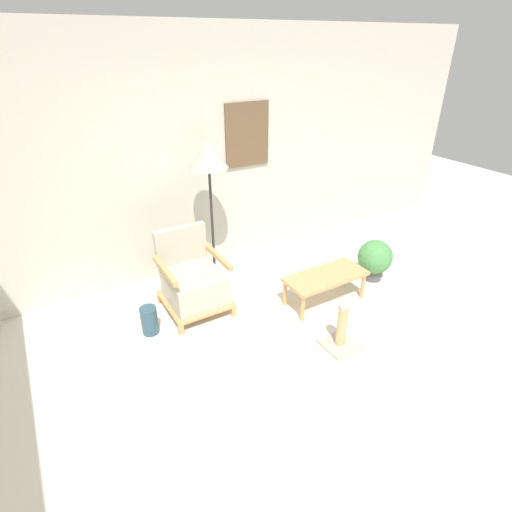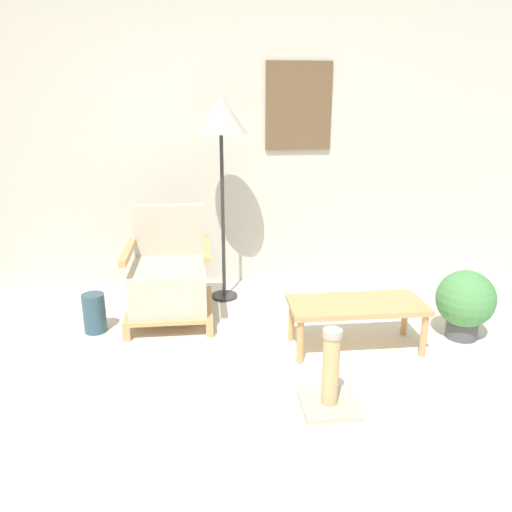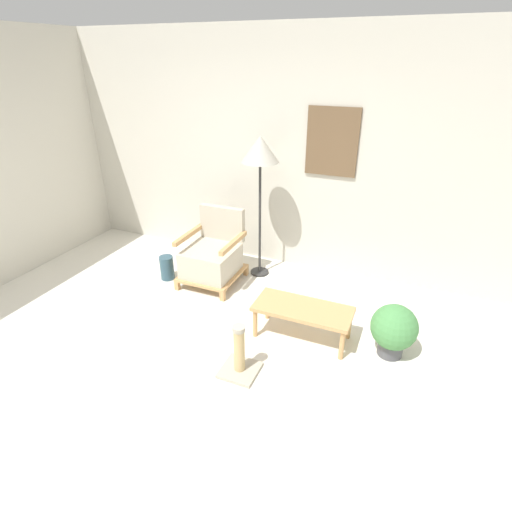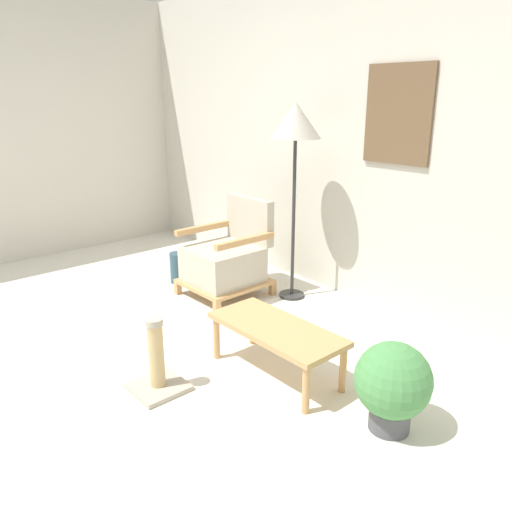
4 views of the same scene
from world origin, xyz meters
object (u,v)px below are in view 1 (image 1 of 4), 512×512
at_px(coffee_table, 326,278).
at_px(vase, 149,320).
at_px(armchair, 193,282).
at_px(floor_lamp, 209,160).
at_px(scratching_post, 341,333).
at_px(potted_plant, 375,258).

height_order(coffee_table, vase, coffee_table).
height_order(armchair, floor_lamp, floor_lamp).
bearing_deg(armchair, scratching_post, -53.65).
xyz_separation_m(floor_lamp, vase, (-0.96, -0.55, -1.30)).
height_order(floor_lamp, scratching_post, floor_lamp).
bearing_deg(vase, potted_plant, -8.08).
height_order(vase, potted_plant, potted_plant).
xyz_separation_m(vase, scratching_post, (1.45, -1.09, 0.01)).
bearing_deg(vase, armchair, 16.89).
bearing_deg(floor_lamp, potted_plant, -29.32).
xyz_separation_m(floor_lamp, scratching_post, (0.50, -1.64, -1.29)).
bearing_deg(floor_lamp, vase, -150.17).
relative_size(vase, scratching_post, 0.62).
xyz_separation_m(coffee_table, vase, (-1.79, 0.44, -0.14)).
distance_m(armchair, coffee_table, 1.40).
bearing_deg(coffee_table, floor_lamp, 130.23).
xyz_separation_m(floor_lamp, coffee_table, (0.84, -0.99, -1.16)).
height_order(armchair, vase, armchair).
xyz_separation_m(armchair, potted_plant, (2.05, -0.53, -0.05)).
xyz_separation_m(vase, potted_plant, (2.59, -0.37, 0.13)).
bearing_deg(potted_plant, vase, 171.92).
relative_size(coffee_table, vase, 3.12).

